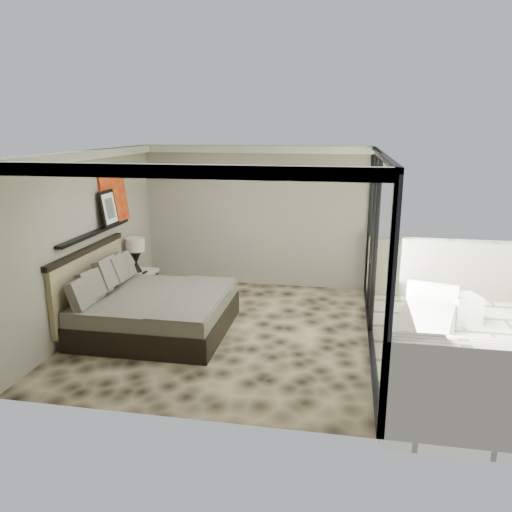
% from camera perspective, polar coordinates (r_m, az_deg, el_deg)
% --- Properties ---
extents(floor, '(5.00, 5.00, 0.00)m').
position_cam_1_polar(floor, '(8.07, -3.36, -8.48)').
color(floor, black).
rests_on(floor, ground).
extents(ceiling, '(4.50, 5.00, 0.02)m').
position_cam_1_polar(ceiling, '(7.43, -3.68, 11.72)').
color(ceiling, silver).
rests_on(ceiling, back_wall).
extents(back_wall, '(4.50, 0.02, 2.80)m').
position_cam_1_polar(back_wall, '(10.01, -0.11, 4.49)').
color(back_wall, gray).
rests_on(back_wall, floor).
extents(left_wall, '(0.02, 5.00, 2.80)m').
position_cam_1_polar(left_wall, '(8.44, -18.46, 1.81)').
color(left_wall, gray).
rests_on(left_wall, floor).
extents(glass_wall, '(0.08, 5.00, 2.80)m').
position_cam_1_polar(glass_wall, '(7.43, 13.59, 0.48)').
color(glass_wall, white).
rests_on(glass_wall, floor).
extents(terrace_slab, '(3.00, 5.00, 0.12)m').
position_cam_1_polar(terrace_slab, '(8.13, 23.73, -10.05)').
color(terrace_slab, beige).
rests_on(terrace_slab, ground).
extents(picture_ledge, '(0.12, 2.20, 0.05)m').
position_cam_1_polar(picture_ledge, '(8.48, -17.84, 2.60)').
color(picture_ledge, black).
rests_on(picture_ledge, left_wall).
extents(bed, '(2.26, 2.19, 1.25)m').
position_cam_1_polar(bed, '(8.11, -11.98, -5.89)').
color(bed, black).
rests_on(bed, floor).
extents(nightstand, '(0.67, 0.67, 0.53)m').
position_cam_1_polar(nightstand, '(9.71, -12.95, -3.12)').
color(nightstand, black).
rests_on(nightstand, floor).
extents(table_lamp, '(0.35, 0.35, 0.64)m').
position_cam_1_polar(table_lamp, '(9.50, -13.61, 0.62)').
color(table_lamp, black).
rests_on(table_lamp, nightstand).
extents(abstract_canvas, '(0.13, 0.90, 0.90)m').
position_cam_1_polar(abstract_canvas, '(9.07, -15.93, 6.54)').
color(abstract_canvas, '#C13D10').
rests_on(abstract_canvas, picture_ledge).
extents(framed_print, '(0.11, 0.50, 0.60)m').
position_cam_1_polar(framed_print, '(8.77, -16.49, 5.25)').
color(framed_print, black).
rests_on(framed_print, picture_ledge).
extents(ottoman, '(0.56, 0.56, 0.45)m').
position_cam_1_polar(ottoman, '(9.01, 22.65, -5.56)').
color(ottoman, silver).
rests_on(ottoman, terrace_slab).
extents(lounger, '(1.21, 1.79, 0.64)m').
position_cam_1_polar(lounger, '(8.24, 18.79, -7.27)').
color(lounger, white).
rests_on(lounger, terrace_slab).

